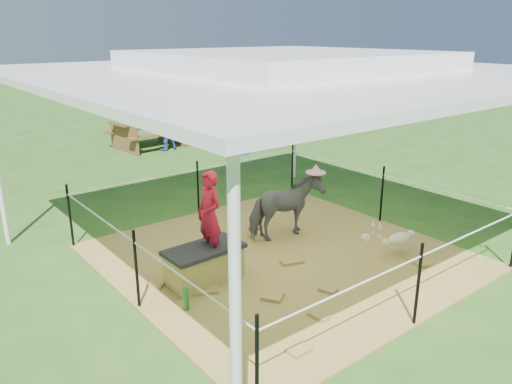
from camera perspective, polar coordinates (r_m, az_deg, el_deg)
ground at (r=7.34m, az=2.93°, el=-7.46°), size 90.00×90.00×0.00m
hay_patch at (r=7.34m, az=2.94°, el=-7.35°), size 4.60×4.60×0.03m
canopy_tent at (r=6.65m, az=3.31°, el=13.99°), size 6.30×6.30×2.90m
rope_fence at (r=7.09m, az=3.02°, el=-2.76°), size 4.54×4.54×1.00m
straw_bale at (r=6.57m, az=-5.91°, el=-8.42°), size 0.96×0.50×0.42m
dark_cloth at (r=6.47m, az=-5.98°, el=-6.53°), size 1.03×0.55×0.05m
woman at (r=6.31m, az=-5.37°, el=-1.79°), size 0.28×0.42×1.14m
green_bottle at (r=6.01m, az=-8.02°, el=-12.00°), size 0.08×0.08×0.26m
pony at (r=7.76m, az=3.43°, el=-1.79°), size 1.23×0.65×1.00m
pink_hat at (r=7.58m, az=3.51°, el=2.30°), size 0.31×0.31×0.15m
foal at (r=7.52m, az=16.08°, el=-4.91°), size 1.06×0.62×0.57m
trash_barrel at (r=13.40m, az=-2.07°, el=6.48°), size 0.81×0.81×0.98m
picnic_table_near at (r=14.41m, az=-12.17°, el=6.57°), size 2.09×1.59×0.82m
picnic_table_far at (r=17.69m, az=-4.96°, el=8.74°), size 1.89×1.57×0.68m
distant_person at (r=13.99m, az=-10.45°, el=7.42°), size 0.69×0.56×1.33m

